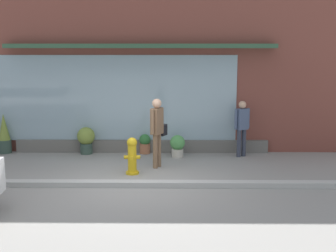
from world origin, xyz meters
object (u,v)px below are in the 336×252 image
Objects in this scene: potted_plant_low_front at (178,145)px; pedestrian_with_handbag at (157,127)px; potted_plant_doorstep at (145,143)px; potted_plant_window_center at (86,139)px; pedestrian_passerby at (242,124)px; fire_hydrant at (132,155)px; potted_plant_corner_tall at (4,134)px.

pedestrian_with_handbag is at bearing -116.11° from potted_plant_low_front.
potted_plant_doorstep is at bearing 155.84° from potted_plant_low_front.
potted_plant_window_center is at bearing -177.57° from potted_plant_doorstep.
potted_plant_doorstep is (-2.68, 0.34, -0.61)m from pedestrian_passerby.
fire_hydrant reaches higher than potted_plant_doorstep.
pedestrian_with_handbag reaches higher than pedestrian_passerby.
fire_hydrant is at bearing -28.43° from potted_plant_corner_tall.
pedestrian_with_handbag is 2.54m from pedestrian_passerby.
fire_hydrant is 1.99m from potted_plant_low_front.
potted_plant_low_front is at bearing 152.87° from pedestrian_passerby.
pedestrian_with_handbag reaches higher than potted_plant_low_front.
fire_hydrant is 2.49m from potted_plant_window_center.
fire_hydrant is 1.17× the size of potted_plant_window_center.
pedestrian_passerby is at bearing 31.21° from fire_hydrant.
potted_plant_low_front is (-1.76, -0.08, -0.57)m from pedestrian_passerby.
pedestrian_passerby is 2.77m from potted_plant_doorstep.
potted_plant_window_center is 1.66m from potted_plant_doorstep.
pedestrian_passerby is at bearing -3.51° from potted_plant_window_center.
potted_plant_low_front is (4.91, -0.41, -0.21)m from potted_plant_corner_tall.
potted_plant_corner_tall is 2.05× the size of potted_plant_doorstep.
pedestrian_with_handbag reaches higher than potted_plant_corner_tall.
pedestrian_passerby reaches higher than fire_hydrant.
potted_plant_doorstep is at bearing 143.19° from pedestrian_passerby.
fire_hydrant is 1.46× the size of potted_plant_low_front.
fire_hydrant is at bearing -123.57° from potted_plant_low_front.
pedestrian_with_handbag reaches higher than potted_plant_window_center.
potted_plant_corner_tall is at bearing 151.57° from fire_hydrant.
fire_hydrant is 0.79× the size of potted_plant_corner_tall.
fire_hydrant is at bearing -178.45° from pedestrian_passerby.
potted_plant_low_front is (2.58, -0.34, -0.10)m from potted_plant_window_center.
potted_plant_low_front is at bearing 56.43° from fire_hydrant.
pedestrian_passerby reaches higher than potted_plant_corner_tall.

